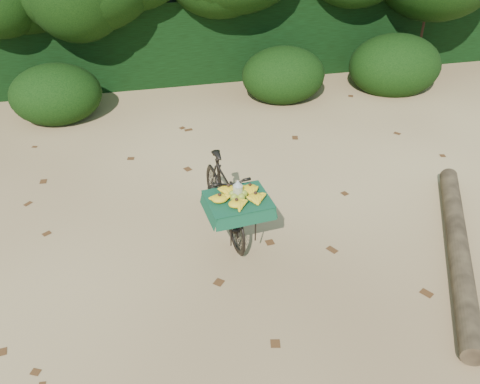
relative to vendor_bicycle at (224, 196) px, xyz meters
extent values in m
plane|color=tan|center=(0.57, -0.17, -0.53)|extent=(80.00, 80.00, 0.00)
imported|color=black|center=(0.00, 0.02, -0.02)|extent=(0.65, 1.76, 1.04)
cube|color=black|center=(0.06, -0.57, 0.32)|extent=(0.42, 0.49, 0.03)
cube|color=#154F2A|center=(0.06, -0.57, 0.33)|extent=(0.80, 0.69, 0.01)
ellipsoid|color=olive|center=(0.13, -0.57, 0.39)|extent=(0.10, 0.08, 0.11)
ellipsoid|color=olive|center=(0.07, -0.51, 0.39)|extent=(0.10, 0.08, 0.11)
ellipsoid|color=olive|center=(-0.01, -0.54, 0.39)|extent=(0.10, 0.08, 0.11)
ellipsoid|color=olive|center=(0.00, -0.61, 0.39)|extent=(0.10, 0.08, 0.11)
ellipsoid|color=olive|center=(0.08, -0.63, 0.39)|extent=(0.10, 0.08, 0.11)
cylinder|color=#EAE5C6|center=(0.06, -0.56, 0.43)|extent=(0.12, 0.12, 0.16)
cylinder|color=brown|center=(2.80, -1.20, -0.41)|extent=(1.89, 3.26, 0.26)
cube|color=black|center=(0.57, 6.13, 0.37)|extent=(26.00, 1.80, 1.80)
camera|label=1|loc=(-1.03, -5.45, 3.77)|focal=38.00mm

